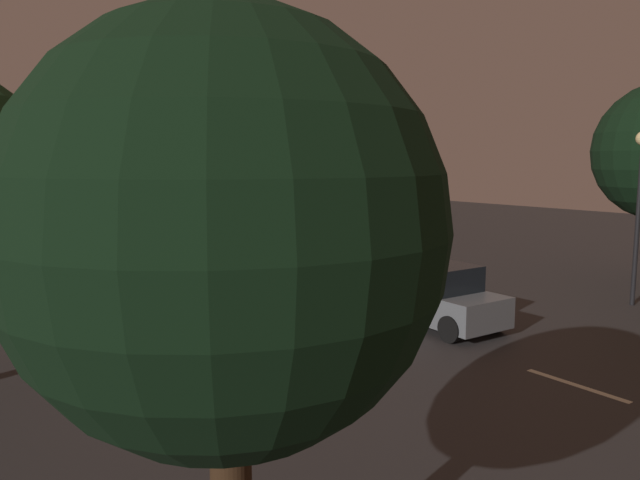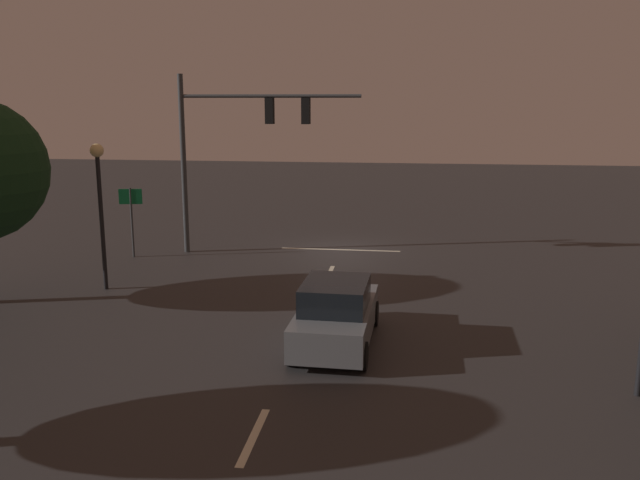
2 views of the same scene
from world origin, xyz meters
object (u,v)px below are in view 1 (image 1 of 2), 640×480
Objects in this scene: route_sign at (7,243)px; tree_right_far at (226,233)px; car_approaching at (431,295)px; street_lamp_left_kerb at (640,185)px; street_lamp_right_kerb at (78,205)px; traffic_signal_assembly at (125,149)px.

route_sign is 15.68m from tree_right_far.
car_approaching is 0.83× the size of street_lamp_left_kerb.
street_lamp_right_kerb is 1.72× the size of route_sign.
tree_right_far is (0.62, 15.56, 1.88)m from route_sign.
street_lamp_left_kerb reaches higher than street_lamp_right_kerb.
route_sign is (0.96, -4.55, -1.38)m from street_lamp_right_kerb.
car_approaching is 12.58m from route_sign.
street_lamp_left_kerb is (-6.69, 2.17, 2.92)m from car_approaching.
route_sign is 0.49× the size of tree_right_far.
street_lamp_left_kerb is at bearing 145.68° from route_sign.
car_approaching is (-5.06, 9.79, -4.07)m from traffic_signal_assembly.
tree_right_far is (9.72, 6.95, 3.09)m from car_approaching.
tree_right_far is at bearing 81.79° from street_lamp_right_kerb.
street_lamp_right_kerb reaches higher than route_sign.
street_lamp_left_kerb is 1.11× the size of street_lamp_right_kerb.
route_sign is at bearing -78.04° from street_lamp_right_kerb.
tree_right_far is at bearing 87.70° from route_sign.
street_lamp_left_kerb reaches higher than car_approaching.
traffic_signal_assembly is 11.75m from car_approaching.
route_sign is at bearing 16.30° from traffic_signal_assembly.
route_sign is (9.10, -8.61, 1.21)m from car_approaching.
car_approaching is 7.61m from street_lamp_left_kerb.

